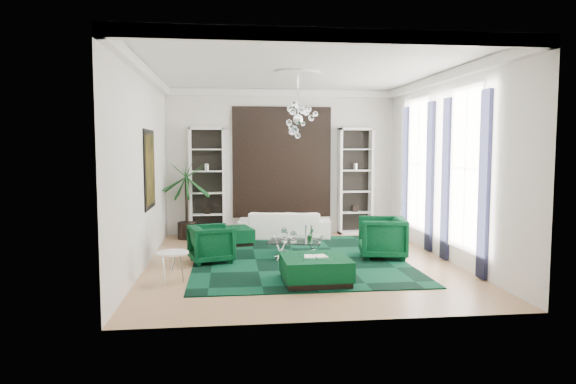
{
  "coord_description": "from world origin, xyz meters",
  "views": [
    {
      "loc": [
        -1.39,
        -9.99,
        2.3
      ],
      "look_at": [
        -0.18,
        0.5,
        1.37
      ],
      "focal_mm": 32.0,
      "sensor_mm": 36.0,
      "label": 1
    }
  ],
  "objects": [
    {
      "name": "window_near",
      "position": [
        2.99,
        -0.9,
        1.9
      ],
      "size": [
        0.03,
        1.1,
        2.9
      ],
      "primitive_type": "cube",
      "color": "white",
      "rests_on": "wall_right"
    },
    {
      "name": "coffee_table",
      "position": [
        0.0,
        0.55,
        0.19
      ],
      "size": [
        1.31,
        1.31,
        0.37
      ],
      "primitive_type": null,
      "rotation": [
        0.0,
        0.0,
        -0.24
      ],
      "color": "white",
      "rests_on": "floor"
    },
    {
      "name": "window_far",
      "position": [
        2.99,
        1.5,
        1.9
      ],
      "size": [
        0.03,
        1.1,
        2.9
      ],
      "primitive_type": "cube",
      "color": "white",
      "rests_on": "wall_right"
    },
    {
      "name": "chandelier",
      "position": [
        0.0,
        0.3,
        2.85
      ],
      "size": [
        0.99,
        0.99,
        0.74
      ],
      "primitive_type": null,
      "rotation": [
        0.0,
        0.0,
        0.23
      ],
      "color": "white",
      "rests_on": "ceiling"
    },
    {
      "name": "wall_right",
      "position": [
        3.01,
        0.0,
        1.9
      ],
      "size": [
        0.02,
        7.0,
        3.8
      ],
      "primitive_type": "cube",
      "color": "silver",
      "rests_on": "ground"
    },
    {
      "name": "rug",
      "position": [
        0.0,
        0.3,
        0.01
      ],
      "size": [
        4.2,
        5.0,
        0.02
      ],
      "primitive_type": "cube",
      "color": "black",
      "rests_on": "floor"
    },
    {
      "name": "side_table",
      "position": [
        -2.35,
        -1.3,
        0.26
      ],
      "size": [
        0.71,
        0.71,
        0.52
      ],
      "primitive_type": "cylinder",
      "rotation": [
        0.0,
        0.0,
        -0.41
      ],
      "color": "white",
      "rests_on": "floor"
    },
    {
      "name": "painting",
      "position": [
        -2.97,
        0.6,
        1.85
      ],
      "size": [
        0.04,
        1.3,
        1.6
      ],
      "primitive_type": "cube",
      "color": "black",
      "rests_on": "wall_left"
    },
    {
      "name": "ceiling_medallion",
      "position": [
        0.0,
        0.3,
        3.77
      ],
      "size": [
        0.9,
        0.9,
        0.05
      ],
      "primitive_type": "cylinder",
      "color": "white",
      "rests_on": "ceiling"
    },
    {
      "name": "palm",
      "position": [
        -2.45,
        2.95,
        1.27
      ],
      "size": [
        1.78,
        1.78,
        2.53
      ],
      "primitive_type": null,
      "rotation": [
        0.0,
        0.0,
        -0.14
      ],
      "color": "#14461B",
      "rests_on": "floor"
    },
    {
      "name": "wall_front",
      "position": [
        0.0,
        -3.51,
        1.9
      ],
      "size": [
        6.0,
        0.02,
        3.8
      ],
      "primitive_type": "cube",
      "color": "silver",
      "rests_on": "ground"
    },
    {
      "name": "armchair_left",
      "position": [
        -1.75,
        0.2,
        0.38
      ],
      "size": [
        1.01,
        0.99,
        0.75
      ],
      "primitive_type": "imported",
      "rotation": [
        0.0,
        0.0,
        1.84
      ],
      "color": "black",
      "rests_on": "floor"
    },
    {
      "name": "crown_molding",
      "position": [
        0.0,
        0.0,
        3.7
      ],
      "size": [
        6.0,
        7.0,
        0.18
      ],
      "primitive_type": null,
      "color": "white",
      "rests_on": "ceiling"
    },
    {
      "name": "table_plant",
      "position": [
        0.27,
        0.33,
        0.5
      ],
      "size": [
        0.17,
        0.15,
        0.25
      ],
      "primitive_type": "imported",
      "rotation": [
        0.0,
        0.0,
        0.28
      ],
      "color": "#14461B",
      "rests_on": "coffee_table"
    },
    {
      "name": "sofa",
      "position": [
        0.0,
        2.85,
        0.34
      ],
      "size": [
        2.4,
        1.18,
        0.67
      ],
      "primitive_type": "imported",
      "rotation": [
        0.0,
        0.0,
        3.01
      ],
      "color": "white",
      "rests_on": "floor"
    },
    {
      "name": "book",
      "position": [
        0.05,
        -1.55,
        0.46
      ],
      "size": [
        0.39,
        0.26,
        0.03
      ],
      "primitive_type": "cube",
      "color": "white",
      "rests_on": "ottoman_front"
    },
    {
      "name": "ottoman_front",
      "position": [
        0.05,
        -1.55,
        0.22
      ],
      "size": [
        1.13,
        1.13,
        0.44
      ],
      "primitive_type": "cube",
      "rotation": [
        0.0,
        0.0,
        0.02
      ],
      "color": "black",
      "rests_on": "floor"
    },
    {
      "name": "armchair_right",
      "position": [
        1.75,
        0.2,
        0.43
      ],
      "size": [
        1.09,
        1.06,
        0.86
      ],
      "primitive_type": "imported",
      "rotation": [
        0.0,
        0.0,
        -1.74
      ],
      "color": "black",
      "rests_on": "floor"
    },
    {
      "name": "ceiling",
      "position": [
        0.0,
        0.0,
        3.81
      ],
      "size": [
        6.0,
        7.0,
        0.02
      ],
      "primitive_type": "cube",
      "color": "white",
      "rests_on": "ground"
    },
    {
      "name": "tapestry",
      "position": [
        0.0,
        3.46,
        1.9
      ],
      "size": [
        2.5,
        0.06,
        2.8
      ],
      "primitive_type": "cube",
      "color": "black",
      "rests_on": "wall_back"
    },
    {
      "name": "wall_back",
      "position": [
        0.0,
        3.51,
        1.9
      ],
      "size": [
        6.0,
        0.02,
        3.8
      ],
      "primitive_type": "cube",
      "color": "silver",
      "rests_on": "ground"
    },
    {
      "name": "floor",
      "position": [
        0.0,
        0.0,
        -0.01
      ],
      "size": [
        6.0,
        7.0,
        0.02
      ],
      "primitive_type": "cube",
      "color": "tan",
      "rests_on": "ground"
    },
    {
      "name": "shelving_left",
      "position": [
        -1.95,
        3.31,
        1.4
      ],
      "size": [
        0.9,
        0.38,
        2.8
      ],
      "primitive_type": null,
      "color": "white",
      "rests_on": "floor"
    },
    {
      "name": "ottoman_side",
      "position": [
        -1.35,
        2.0,
        0.2
      ],
      "size": [
        1.1,
        1.1,
        0.41
      ],
      "primitive_type": "cube",
      "rotation": [
        0.0,
        0.0,
        0.24
      ],
      "color": "black",
      "rests_on": "floor"
    },
    {
      "name": "curtain_far_a",
      "position": [
        2.96,
        0.72,
        1.65
      ],
      "size": [
        0.07,
        0.3,
        3.25
      ],
      "primitive_type": "cube",
      "color": "black",
      "rests_on": "floor"
    },
    {
      "name": "wall_left",
      "position": [
        -3.01,
        0.0,
        1.9
      ],
      "size": [
        0.02,
        7.0,
        3.8
      ],
      "primitive_type": "cube",
      "color": "silver",
      "rests_on": "ground"
    },
    {
      "name": "curtain_near_b",
      "position": [
        2.96,
        -0.12,
        1.65
      ],
      "size": [
        0.07,
        0.3,
        3.25
      ],
      "primitive_type": "cube",
      "color": "black",
      "rests_on": "floor"
    },
    {
      "name": "curtain_near_a",
      "position": [
        2.96,
        -1.68,
        1.65
      ],
      "size": [
        0.07,
        0.3,
        3.25
      ],
      "primitive_type": "cube",
      "color": "black",
      "rests_on": "floor"
    },
    {
      "name": "curtain_far_b",
      "position": [
        2.96,
        2.28,
        1.65
      ],
      "size": [
        0.07,
        0.3,
        3.25
      ],
      "primitive_type": "cube",
      "color": "black",
      "rests_on": "floor"
    },
    {
      "name": "shelving_right",
      "position": [
        1.95,
        3.31,
        1.4
      ],
      "size": [
        0.9,
        0.38,
        2.8
      ],
      "primitive_type": null,
      "color": "white",
      "rests_on": "floor"
    }
  ]
}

